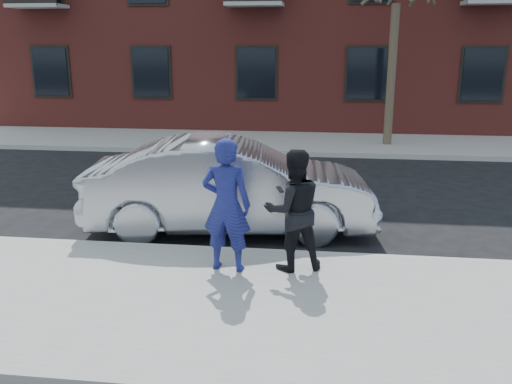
# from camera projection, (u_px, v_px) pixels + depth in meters

# --- Properties ---
(ground) EXTENTS (100.00, 100.00, 0.00)m
(ground) POSITION_uv_depth(u_px,v_px,m) (127.00, 298.00, 7.14)
(ground) COLOR black
(ground) RESTS_ON ground
(near_sidewalk) EXTENTS (50.00, 3.50, 0.15)m
(near_sidewalk) POSITION_uv_depth(u_px,v_px,m) (120.00, 301.00, 6.88)
(near_sidewalk) COLOR gray
(near_sidewalk) RESTS_ON ground
(near_curb) EXTENTS (50.00, 0.10, 0.15)m
(near_curb) POSITION_uv_depth(u_px,v_px,m) (161.00, 249.00, 8.60)
(near_curb) COLOR #999691
(near_curb) RESTS_ON ground
(far_sidewalk) EXTENTS (50.00, 3.50, 0.15)m
(far_sidewalk) POSITION_uv_depth(u_px,v_px,m) (247.00, 142.00, 17.87)
(far_sidewalk) COLOR gray
(far_sidewalk) RESTS_ON ground
(far_curb) EXTENTS (50.00, 0.10, 0.15)m
(far_curb) POSITION_uv_depth(u_px,v_px,m) (238.00, 152.00, 16.15)
(far_curb) COLOR #999691
(far_curb) RESTS_ON ground
(silver_sedan) EXTENTS (5.16, 2.34, 1.64)m
(silver_sedan) POSITION_uv_depth(u_px,v_px,m) (231.00, 186.00, 9.47)
(silver_sedan) COLOR #999BA3
(silver_sedan) RESTS_ON ground
(man_hoodie) EXTENTS (0.73, 0.55, 1.88)m
(man_hoodie) POSITION_uv_depth(u_px,v_px,m) (226.00, 205.00, 7.44)
(man_hoodie) COLOR navy
(man_hoodie) RESTS_ON near_sidewalk
(man_peacoat) EXTENTS (1.00, 0.89, 1.72)m
(man_peacoat) POSITION_uv_depth(u_px,v_px,m) (293.00, 210.00, 7.50)
(man_peacoat) COLOR black
(man_peacoat) RESTS_ON near_sidewalk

